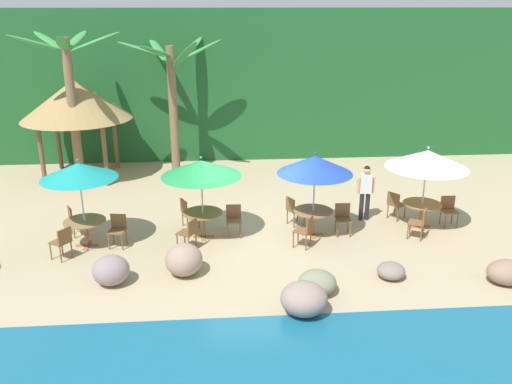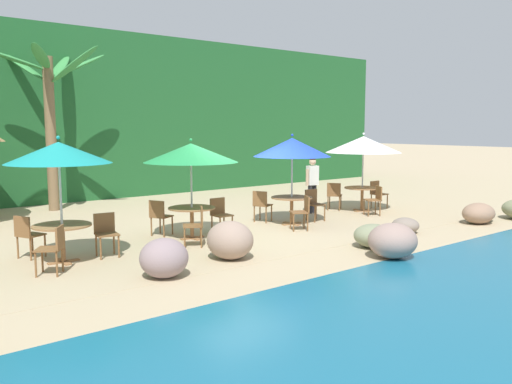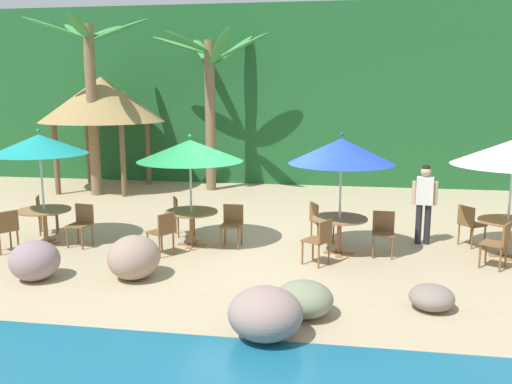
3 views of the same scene
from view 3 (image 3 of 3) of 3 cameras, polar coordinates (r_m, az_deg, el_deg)
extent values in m
plane|color=tan|center=(11.28, -0.70, -6.02)|extent=(120.00, 120.00, 0.00)
cube|color=tan|center=(11.28, -0.70, -6.00)|extent=(18.00, 5.20, 0.01)
cube|color=#1E5628|center=(19.72, 3.86, 10.00)|extent=(28.00, 2.40, 6.00)
ellipsoid|color=gray|center=(9.76, -12.59, -6.64)|extent=(0.90, 0.98, 0.76)
ellipsoid|color=gray|center=(8.71, 17.81, -10.39)|extent=(0.67, 0.67, 0.38)
ellipsoid|color=gray|center=(10.20, -22.03, -6.62)|extent=(0.85, 0.84, 0.69)
ellipsoid|color=gray|center=(8.10, 4.99, -11.02)|extent=(0.86, 0.87, 0.51)
ellipsoid|color=gray|center=(7.35, 0.98, -12.54)|extent=(0.99, 0.96, 0.70)
cylinder|color=silver|center=(12.31, -21.30, -0.02)|extent=(0.04, 0.04, 2.22)
cone|color=teal|center=(12.18, -21.62, 4.65)|extent=(1.96, 1.96, 0.41)
sphere|color=teal|center=(12.15, -21.71, 5.97)|extent=(0.07, 0.07, 0.07)
cube|color=olive|center=(12.55, -20.96, -4.94)|extent=(0.60, 0.12, 0.03)
cube|color=olive|center=(12.55, -20.96, -4.94)|extent=(0.12, 0.60, 0.03)
cylinder|color=olive|center=(12.46, -21.07, -3.36)|extent=(0.09, 0.09, 0.71)
cylinder|color=olive|center=(12.38, -21.18, -1.77)|extent=(1.10, 1.10, 0.03)
cylinder|color=brown|center=(11.75, -17.63, -4.70)|extent=(0.04, 0.04, 0.45)
cylinder|color=brown|center=(11.96, -19.03, -4.53)|extent=(0.04, 0.04, 0.45)
cylinder|color=brown|center=(12.03, -16.65, -4.29)|extent=(0.04, 0.04, 0.45)
cylinder|color=brown|center=(12.23, -18.04, -4.13)|extent=(0.04, 0.04, 0.45)
cube|color=brown|center=(11.93, -17.90, -3.30)|extent=(0.48, 0.48, 0.03)
cube|color=brown|center=(12.05, -17.41, -2.18)|extent=(0.42, 0.10, 0.42)
cylinder|color=brown|center=(13.48, -19.93, -2.89)|extent=(0.04, 0.04, 0.45)
cylinder|color=brown|center=(13.13, -20.02, -3.25)|extent=(0.04, 0.04, 0.45)
cylinder|color=brown|center=(13.51, -21.44, -2.96)|extent=(0.04, 0.04, 0.45)
cylinder|color=brown|center=(13.16, -21.57, -3.32)|extent=(0.04, 0.04, 0.45)
cube|color=brown|center=(13.27, -20.81, -2.10)|extent=(0.56, 0.56, 0.03)
cube|color=brown|center=(13.25, -21.73, -1.32)|extent=(0.21, 0.39, 0.42)
cylinder|color=brown|center=(12.40, -24.18, -4.36)|extent=(0.04, 0.04, 0.45)
cylinder|color=brown|center=(11.95, -25.09, -4.97)|extent=(0.04, 0.04, 0.45)
cylinder|color=brown|center=(12.08, -23.52, -4.69)|extent=(0.04, 0.04, 0.45)
cube|color=brown|center=(12.12, -24.72, -3.56)|extent=(0.58, 0.58, 0.03)
cube|color=brown|center=(11.89, -24.43, -2.83)|extent=(0.27, 0.37, 0.42)
cylinder|color=silver|center=(11.40, -6.78, -0.45)|extent=(0.04, 0.04, 2.11)
cone|color=#238E47|center=(11.26, -6.88, 4.31)|extent=(2.18, 2.18, 0.44)
sphere|color=#238E47|center=(11.23, -6.92, 5.81)|extent=(0.07, 0.07, 0.07)
cube|color=olive|center=(11.65, -6.66, -5.47)|extent=(0.60, 0.12, 0.03)
cube|color=olive|center=(11.65, -6.66, -5.47)|extent=(0.12, 0.60, 0.03)
cylinder|color=olive|center=(11.56, -6.70, -3.78)|extent=(0.09, 0.09, 0.71)
cylinder|color=olive|center=(11.47, -6.74, -2.06)|extent=(1.10, 1.10, 0.03)
cylinder|color=brown|center=(11.18, -1.86, -4.97)|extent=(0.04, 0.04, 0.45)
cylinder|color=brown|center=(11.26, -3.65, -4.88)|extent=(0.04, 0.04, 0.45)
cylinder|color=brown|center=(11.52, -1.50, -4.50)|extent=(0.04, 0.04, 0.45)
cylinder|color=brown|center=(11.59, -3.24, -4.41)|extent=(0.04, 0.04, 0.45)
cube|color=brown|center=(11.33, -2.57, -3.52)|extent=(0.42, 0.42, 0.03)
cube|color=brown|center=(11.47, -2.37, -2.33)|extent=(0.42, 0.04, 0.42)
cylinder|color=brown|center=(12.60, -6.74, -3.23)|extent=(0.04, 0.04, 0.45)
cylinder|color=brown|center=(12.26, -6.44, -3.62)|extent=(0.04, 0.04, 0.45)
cylinder|color=brown|center=(12.55, -8.35, -3.33)|extent=(0.04, 0.04, 0.45)
cylinder|color=brown|center=(12.20, -8.09, -3.73)|extent=(0.04, 0.04, 0.45)
cube|color=brown|center=(12.35, -7.43, -2.39)|extent=(0.56, 0.56, 0.03)
cube|color=brown|center=(12.27, -8.37, -1.57)|extent=(0.22, 0.39, 0.42)
cylinder|color=brown|center=(11.07, -11.20, -5.33)|extent=(0.04, 0.04, 0.45)
cylinder|color=brown|center=(11.29, -9.79, -4.97)|extent=(0.04, 0.04, 0.45)
cylinder|color=brown|center=(10.81, -10.00, -5.69)|extent=(0.04, 0.04, 0.45)
cylinder|color=brown|center=(11.03, -8.58, -5.31)|extent=(0.04, 0.04, 0.45)
cube|color=brown|center=(10.99, -9.93, -4.12)|extent=(0.58, 0.58, 0.03)
cube|color=brown|center=(10.79, -9.28, -3.30)|extent=(0.24, 0.38, 0.42)
cylinder|color=silver|center=(10.87, 8.74, -0.90)|extent=(0.04, 0.04, 2.16)
cone|color=blue|center=(10.72, 8.89, 4.25)|extent=(2.06, 2.06, 0.49)
sphere|color=blue|center=(10.68, 8.94, 5.96)|extent=(0.07, 0.07, 0.07)
cube|color=olive|center=(11.13, 8.59, -6.29)|extent=(0.60, 0.12, 0.03)
cube|color=olive|center=(11.13, 8.59, -6.29)|extent=(0.12, 0.60, 0.03)
cylinder|color=olive|center=(11.03, 8.64, -4.53)|extent=(0.09, 0.09, 0.71)
cylinder|color=olive|center=(10.95, 8.69, -2.73)|extent=(1.10, 1.10, 0.03)
cylinder|color=brown|center=(10.88, 13.98, -5.74)|extent=(0.04, 0.04, 0.45)
cylinder|color=brown|center=(10.88, 12.09, -5.66)|extent=(0.04, 0.04, 0.45)
cylinder|color=brown|center=(11.22, 13.95, -5.23)|extent=(0.04, 0.04, 0.45)
cylinder|color=brown|center=(11.22, 12.12, -5.16)|extent=(0.04, 0.04, 0.45)
cube|color=brown|center=(10.99, 13.09, -4.24)|extent=(0.45, 0.45, 0.03)
cube|color=brown|center=(11.13, 13.13, -3.01)|extent=(0.42, 0.06, 0.42)
cylinder|color=brown|center=(12.05, 7.36, -3.90)|extent=(0.04, 0.04, 0.45)
cylinder|color=brown|center=(11.73, 8.05, -4.32)|extent=(0.04, 0.04, 0.45)
cylinder|color=brown|center=(11.91, 5.78, -4.03)|extent=(0.04, 0.04, 0.45)
cylinder|color=brown|center=(11.59, 6.43, -4.46)|extent=(0.04, 0.04, 0.45)
cube|color=brown|center=(11.76, 6.93, -3.05)|extent=(0.56, 0.56, 0.03)
cube|color=brown|center=(11.64, 6.05, -2.18)|extent=(0.21, 0.40, 0.42)
cylinder|color=brown|center=(10.32, 4.85, -6.35)|extent=(0.04, 0.04, 0.45)
cylinder|color=brown|center=(10.61, 5.94, -5.90)|extent=(0.04, 0.04, 0.45)
cylinder|color=brown|center=(10.14, 6.53, -6.70)|extent=(0.04, 0.04, 0.45)
cylinder|color=brown|center=(10.43, 7.59, -6.23)|extent=(0.04, 0.04, 0.45)
cube|color=brown|center=(10.31, 6.25, -5.02)|extent=(0.57, 0.57, 0.03)
cube|color=brown|center=(10.15, 7.23, -4.14)|extent=(0.24, 0.38, 0.42)
cylinder|color=silver|center=(11.61, 24.88, -1.05)|extent=(0.04, 0.04, 2.16)
cube|color=olive|center=(11.85, 24.47, -6.10)|extent=(0.60, 0.12, 0.03)
cube|color=olive|center=(11.85, 24.47, -6.10)|extent=(0.12, 0.60, 0.03)
cylinder|color=olive|center=(11.76, 24.61, -4.45)|extent=(0.09, 0.09, 0.71)
cylinder|color=olive|center=(11.68, 24.74, -2.76)|extent=(1.10, 1.10, 0.03)
cylinder|color=brown|center=(12.57, 21.47, -3.95)|extent=(0.04, 0.04, 0.45)
cylinder|color=brown|center=(12.34, 22.69, -4.31)|extent=(0.04, 0.04, 0.45)
cylinder|color=brown|center=(12.32, 20.34, -4.17)|extent=(0.04, 0.04, 0.45)
cylinder|color=brown|center=(12.08, 21.56, -4.54)|extent=(0.04, 0.04, 0.45)
cube|color=brown|center=(12.27, 21.59, -3.16)|extent=(0.59, 0.59, 0.03)
cube|color=brown|center=(12.08, 21.02, -2.37)|extent=(0.27, 0.36, 0.42)
cylinder|color=brown|center=(10.88, 22.26, -6.24)|extent=(0.04, 0.04, 0.45)
cylinder|color=brown|center=(11.21, 22.79, -5.79)|extent=(0.04, 0.04, 0.45)
cylinder|color=brown|center=(10.79, 24.08, -6.51)|extent=(0.04, 0.04, 0.45)
cylinder|color=brown|center=(11.13, 24.56, -6.05)|extent=(0.04, 0.04, 0.45)
cube|color=brown|center=(10.94, 23.51, -4.94)|extent=(0.57, 0.57, 0.03)
cube|color=brown|center=(10.84, 24.61, -4.09)|extent=(0.24, 0.38, 0.42)
cylinder|color=brown|center=(17.43, -16.66, 8.02)|extent=(0.32, 0.32, 5.11)
ellipsoid|color=#388942|center=(17.29, -14.05, 16.05)|extent=(1.80, 0.68, 0.73)
ellipsoid|color=#388942|center=(18.26, -15.36, 15.79)|extent=(0.65, 1.83, 0.63)
ellipsoid|color=#388942|center=(18.35, -18.18, 15.56)|extent=(1.55, 1.47, 0.69)
ellipsoid|color=#388942|center=(17.49, -20.22, 15.73)|extent=(1.75, 1.15, 0.66)
ellipsoid|color=#388942|center=(16.63, -18.01, 16.18)|extent=(0.67, 1.83, 0.63)
cylinder|color=brown|center=(17.62, -4.79, 7.82)|extent=(0.32, 0.32, 4.72)
ellipsoid|color=#388942|center=(17.49, -1.65, 14.84)|extent=(1.83, 0.46, 0.95)
ellipsoid|color=#388942|center=(18.25, -2.39, 14.53)|extent=(1.36, 1.59, 1.10)
ellipsoid|color=#388942|center=(18.58, -5.68, 14.47)|extent=(1.16, 1.72, 1.04)
ellipsoid|color=#388942|center=(18.01, -7.92, 14.89)|extent=(1.93, 0.56, 0.66)
ellipsoid|color=#388942|center=(16.93, -7.16, 15.23)|extent=(1.20, 1.87, 0.60)
ellipsoid|color=#388942|center=(16.72, -3.76, 14.84)|extent=(1.25, 1.64, 1.11)
cylinder|color=brown|center=(19.89, -17.04, 4.07)|extent=(0.16, 0.16, 2.20)
cylinder|color=brown|center=(19.03, -11.15, 4.06)|extent=(0.16, 0.16, 2.20)
cylinder|color=brown|center=(17.98, -20.07, 3.22)|extent=(0.16, 0.16, 2.20)
cylinder|color=brown|center=(17.03, -13.67, 3.19)|extent=(0.16, 0.16, 2.20)
cone|color=#9E7F4C|center=(18.33, -15.77, 9.27)|extent=(3.95, 3.95, 1.41)
cylinder|color=#232328|center=(12.08, 16.55, -3.23)|extent=(0.13, 0.13, 0.86)
cylinder|color=#232328|center=(12.10, 17.39, -3.24)|extent=(0.13, 0.13, 0.86)
cube|color=silver|center=(11.94, 17.16, 0.12)|extent=(0.37, 0.25, 0.58)
cylinder|color=#D6AD89|center=(11.92, 16.10, -0.08)|extent=(0.08, 0.08, 0.50)
cylinder|color=#D6AD89|center=(11.98, 18.19, -0.15)|extent=(0.08, 0.08, 0.50)
sphere|color=#D6AD89|center=(11.88, 17.27, 2.06)|extent=(0.21, 0.21, 0.21)
sphere|color=black|center=(11.87, 17.28, 2.30)|extent=(0.18, 0.18, 0.18)
camera|label=1|loc=(4.93, -132.93, 28.89)|focal=37.39mm
camera|label=2|loc=(9.56, -78.52, -1.82)|focal=37.21mm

